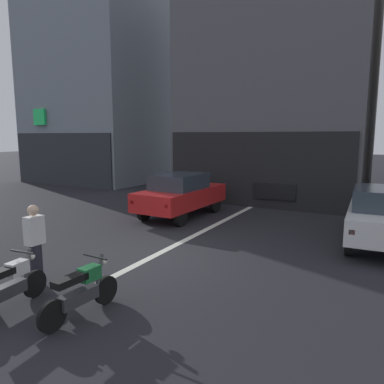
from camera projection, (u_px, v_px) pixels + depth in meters
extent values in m
plane|color=#232328|center=(152.00, 257.00, 9.18)|extent=(120.00, 120.00, 0.00)
cube|color=silver|center=(239.00, 213.00, 14.39)|extent=(0.20, 18.00, 0.01)
cube|color=gray|center=(98.00, 27.00, 23.98)|extent=(8.15, 7.14, 20.33)
cube|color=#292C30|center=(62.00, 160.00, 22.15)|extent=(7.82, 0.10, 3.20)
cube|color=#1EE566|center=(40.00, 117.00, 22.48)|extent=(0.96, 0.16, 0.99)
cube|color=#56565B|center=(285.00, 75.00, 18.68)|extent=(8.34, 9.02, 12.26)
cube|color=black|center=(254.00, 170.00, 15.41)|extent=(8.00, 0.10, 3.20)
cylinder|color=black|center=(182.00, 201.00, 15.29)|extent=(0.20, 0.65, 0.64)
cylinder|color=black|center=(215.00, 204.00, 14.52)|extent=(0.20, 0.65, 0.64)
cylinder|color=black|center=(144.00, 212.00, 13.07)|extent=(0.20, 0.65, 0.64)
cylinder|color=black|center=(181.00, 217.00, 12.30)|extent=(0.20, 0.65, 0.64)
cube|color=red|center=(181.00, 197.00, 13.73)|extent=(1.89, 4.15, 0.66)
cube|color=#2D3842|center=(179.00, 181.00, 13.51)|extent=(1.61, 2.02, 0.56)
cube|color=red|center=(132.00, 202.00, 12.35)|extent=(0.14, 0.06, 0.12)
cube|color=red|center=(167.00, 206.00, 11.65)|extent=(0.14, 0.06, 0.12)
cylinder|color=black|center=(354.00, 222.00, 11.57)|extent=(0.21, 0.65, 0.64)
cylinder|color=black|center=(349.00, 243.00, 9.27)|extent=(0.21, 0.65, 0.64)
cube|color=silver|center=(383.00, 220.00, 10.01)|extent=(1.92, 4.17, 0.66)
cube|color=red|center=(352.00, 232.00, 8.52)|extent=(0.14, 0.07, 0.12)
cylinder|color=black|center=(297.00, 201.00, 15.37)|extent=(0.19, 0.64, 0.64)
cylinder|color=black|center=(261.00, 198.00, 16.07)|extent=(0.19, 0.64, 0.64)
cylinder|color=black|center=(308.00, 192.00, 17.65)|extent=(0.19, 0.64, 0.64)
cylinder|color=black|center=(276.00, 190.00, 18.35)|extent=(0.19, 0.64, 0.64)
cube|color=black|center=(286.00, 186.00, 16.79)|extent=(1.84, 4.13, 0.66)
cube|color=#2D3842|center=(287.00, 172.00, 16.83)|extent=(1.58, 2.00, 0.56)
cube|color=red|center=(309.00, 181.00, 18.24)|extent=(0.14, 0.06, 0.12)
cube|color=red|center=(281.00, 179.00, 18.88)|extent=(0.14, 0.06, 0.12)
cylinder|color=black|center=(35.00, 284.00, 6.88)|extent=(0.12, 0.52, 0.52)
cube|color=#38383D|center=(6.00, 291.00, 6.30)|extent=(0.28, 0.75, 0.22)
cube|color=silver|center=(17.00, 268.00, 6.48)|extent=(0.26, 0.38, 0.24)
cylinder|color=#4C4C51|center=(27.00, 268.00, 6.69)|extent=(0.09, 0.24, 0.70)
cylinder|color=black|center=(22.00, 252.00, 6.57)|extent=(0.55, 0.09, 0.04)
sphere|color=silver|center=(32.00, 257.00, 6.78)|extent=(0.12, 0.12, 0.12)
cylinder|color=black|center=(106.00, 290.00, 6.60)|extent=(0.10, 0.52, 0.52)
cylinder|color=black|center=(52.00, 316.00, 5.64)|extent=(0.10, 0.52, 0.52)
cube|color=#38383D|center=(79.00, 297.00, 6.06)|extent=(0.24, 0.75, 0.22)
cube|color=black|center=(70.00, 280.00, 5.88)|extent=(0.25, 0.61, 0.12)
cube|color=#1E7238|center=(89.00, 273.00, 6.23)|extent=(0.24, 0.37, 0.24)
cylinder|color=#4C4C51|center=(99.00, 273.00, 6.42)|extent=(0.08, 0.24, 0.70)
cylinder|color=black|center=(95.00, 257.00, 6.30)|extent=(0.55, 0.07, 0.04)
sphere|color=silver|center=(104.00, 262.00, 6.50)|extent=(0.12, 0.12, 0.12)
cylinder|color=#23232D|center=(37.00, 264.00, 7.43)|extent=(0.24, 0.24, 0.86)
cube|color=silver|center=(34.00, 230.00, 7.32)|extent=(0.23, 0.37, 0.58)
sphere|color=beige|center=(33.00, 210.00, 7.25)|extent=(0.22, 0.22, 0.22)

